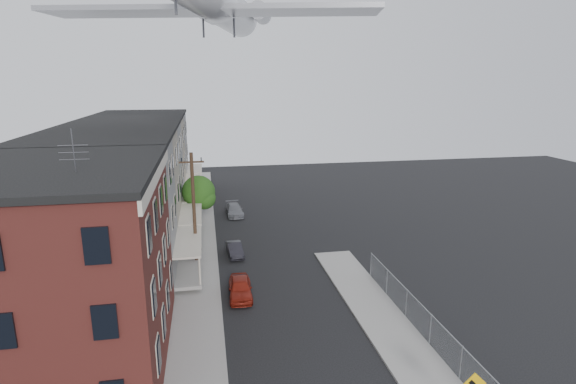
% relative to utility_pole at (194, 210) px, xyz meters
% --- Properties ---
extents(sidewalk_left, '(3.00, 62.00, 0.12)m').
position_rel_utility_pole_xyz_m(sidewalk_left, '(0.10, 6.00, -4.61)').
color(sidewalk_left, gray).
rests_on(sidewalk_left, ground).
extents(sidewalk_right, '(3.00, 26.00, 0.12)m').
position_rel_utility_pole_xyz_m(sidewalk_right, '(11.10, -12.00, -4.61)').
color(sidewalk_right, gray).
rests_on(sidewalk_right, ground).
extents(curb_left, '(0.15, 62.00, 0.14)m').
position_rel_utility_pole_xyz_m(curb_left, '(1.55, 6.00, -4.60)').
color(curb_left, gray).
rests_on(curb_left, ground).
extents(curb_right, '(0.15, 26.00, 0.14)m').
position_rel_utility_pole_xyz_m(curb_right, '(9.65, -12.00, -4.60)').
color(curb_right, gray).
rests_on(curb_right, ground).
extents(corner_building, '(10.31, 12.30, 12.15)m').
position_rel_utility_pole_xyz_m(corner_building, '(-6.40, -11.00, 0.49)').
color(corner_building, '#3E1513').
rests_on(corner_building, ground).
extents(row_house_a, '(11.98, 7.00, 10.30)m').
position_rel_utility_pole_xyz_m(row_house_a, '(-6.36, -1.50, 0.45)').
color(row_house_a, slate).
rests_on(row_house_a, ground).
extents(row_house_b, '(11.98, 7.00, 10.30)m').
position_rel_utility_pole_xyz_m(row_house_b, '(-6.36, 5.50, 0.45)').
color(row_house_b, slate).
rests_on(row_house_b, ground).
extents(row_house_c, '(11.98, 7.00, 10.30)m').
position_rel_utility_pole_xyz_m(row_house_c, '(-6.36, 12.50, 0.45)').
color(row_house_c, slate).
rests_on(row_house_c, ground).
extents(row_house_d, '(11.98, 7.00, 10.30)m').
position_rel_utility_pole_xyz_m(row_house_d, '(-6.36, 19.50, 0.45)').
color(row_house_d, slate).
rests_on(row_house_d, ground).
extents(row_house_e, '(11.98, 7.00, 10.30)m').
position_rel_utility_pole_xyz_m(row_house_e, '(-6.36, 26.50, 0.45)').
color(row_house_e, slate).
rests_on(row_house_e, ground).
extents(chainlink_fence, '(0.06, 18.06, 1.90)m').
position_rel_utility_pole_xyz_m(chainlink_fence, '(12.60, -13.00, -3.68)').
color(chainlink_fence, gray).
rests_on(chainlink_fence, ground).
extents(utility_pole, '(1.80, 0.26, 9.00)m').
position_rel_utility_pole_xyz_m(utility_pole, '(0.00, 0.00, 0.00)').
color(utility_pole, black).
rests_on(utility_pole, ground).
extents(street_tree, '(3.22, 3.20, 5.20)m').
position_rel_utility_pole_xyz_m(street_tree, '(0.33, 9.92, -1.22)').
color(street_tree, black).
rests_on(street_tree, ground).
extents(car_near, '(1.64, 3.82, 1.28)m').
position_rel_utility_pole_xyz_m(car_near, '(2.92, -5.38, -4.03)').
color(car_near, maroon).
rests_on(car_near, ground).
extents(car_mid, '(1.39, 3.34, 1.07)m').
position_rel_utility_pole_xyz_m(car_mid, '(3.06, 1.99, -4.14)').
color(car_mid, black).
rests_on(car_mid, ground).
extents(car_far, '(1.91, 4.21, 1.20)m').
position_rel_utility_pole_xyz_m(car_far, '(3.80, 13.50, -4.08)').
color(car_far, slate).
rests_on(car_far, ground).
extents(airplane, '(25.04, 28.62, 8.24)m').
position_rel_utility_pole_xyz_m(airplane, '(2.41, 4.84, 15.46)').
color(airplane, white).
rests_on(airplane, ground).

